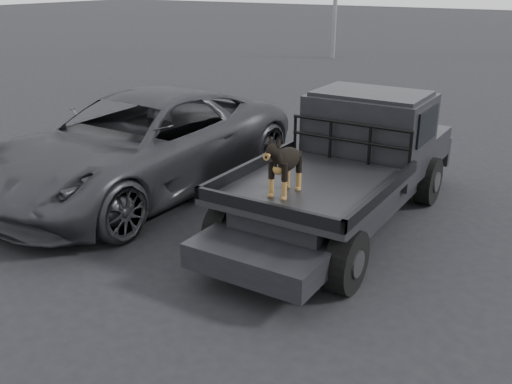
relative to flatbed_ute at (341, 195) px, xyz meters
The scene contains 6 objects.
ground 1.84m from the flatbed_ute, 109.46° to the right, with size 120.00×120.00×0.00m, color black.
flatbed_ute is the anchor object (origin of this frame).
ute_cab 1.31m from the flatbed_ute, 90.00° to the left, with size 1.72×1.30×0.88m, color black, non-canonical shape.
headache_rack 0.76m from the flatbed_ute, 90.00° to the left, with size 1.80×0.08×0.55m, color black, non-canonical shape.
dog 1.65m from the flatbed_ute, 95.84° to the right, with size 0.32×0.60×0.74m, color black, non-canonical shape.
parked_suv 3.48m from the flatbed_ute, behind, with size 2.67×5.80×1.61m, color #2F2F34.
Camera 1 is at (3.60, -5.46, 3.44)m, focal length 40.00 mm.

